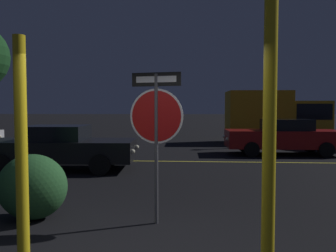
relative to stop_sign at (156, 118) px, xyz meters
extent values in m
cube|color=gold|center=(-0.12, 6.41, -1.73)|extent=(43.19, 0.12, 0.01)
cylinder|color=#4C4C51|center=(0.00, 0.00, -0.51)|extent=(0.06, 0.06, 2.44)
cylinder|color=white|center=(0.00, 0.00, 0.03)|extent=(0.88, 0.17, 0.89)
cylinder|color=#B71414|center=(0.00, 0.00, 0.03)|extent=(0.81, 0.16, 0.82)
cube|color=black|center=(0.00, 0.00, 0.62)|extent=(0.80, 0.17, 0.22)
cube|color=white|center=(0.00, 0.00, 0.62)|extent=(0.66, 0.15, 0.10)
cylinder|color=yellow|center=(-1.42, -1.57, -0.37)|extent=(0.14, 0.14, 2.72)
cylinder|color=yellow|center=(1.32, -1.99, -0.03)|extent=(0.13, 0.13, 3.40)
ellipsoid|color=#285B2D|center=(-2.12, 0.07, -1.18)|extent=(1.17, 0.92, 1.11)
sphere|color=#F4EFCC|center=(-7.82, 8.58, -1.07)|extent=(0.14, 0.14, 0.14)
cube|color=black|center=(-3.45, 4.58, -1.12)|extent=(4.63, 2.06, 0.62)
cube|color=black|center=(-3.59, 4.57, -0.59)|extent=(1.90, 1.65, 0.45)
cylinder|color=black|center=(-2.09, 5.52, -1.43)|extent=(0.61, 0.23, 0.60)
cylinder|color=black|center=(-2.00, 3.79, -1.43)|extent=(0.61, 0.23, 0.60)
cylinder|color=black|center=(-4.90, 5.37, -1.43)|extent=(0.61, 0.23, 0.60)
cylinder|color=black|center=(-4.81, 3.63, -1.43)|extent=(0.61, 0.23, 0.60)
sphere|color=#F4EFCC|center=(-1.19, 5.26, -1.09)|extent=(0.14, 0.14, 0.14)
sphere|color=#F4EFCC|center=(-1.12, 4.14, -1.09)|extent=(0.14, 0.14, 0.14)
cube|color=maroon|center=(4.36, 8.51, -1.07)|extent=(4.63, 1.77, 0.71)
cube|color=black|center=(4.50, 8.51, -0.49)|extent=(1.86, 1.49, 0.45)
cylinder|color=black|center=(2.95, 7.68, -1.43)|extent=(0.60, 0.21, 0.60)
cylinder|color=black|center=(2.92, 9.30, -1.43)|extent=(0.60, 0.21, 0.60)
cylinder|color=black|center=(5.80, 7.72, -1.43)|extent=(0.60, 0.21, 0.60)
cylinder|color=black|center=(5.77, 9.35, -1.43)|extent=(0.60, 0.21, 0.60)
sphere|color=#F4EFCC|center=(2.04, 7.95, -1.04)|extent=(0.14, 0.14, 0.14)
sphere|color=#F4EFCC|center=(2.02, 9.00, -1.04)|extent=(0.14, 0.14, 0.14)
cube|color=gold|center=(7.03, 13.44, -0.37)|extent=(2.13, 2.07, 1.92)
cube|color=black|center=(7.03, 13.44, 0.02)|extent=(1.93, 2.10, 0.85)
cube|color=gold|center=(4.31, 13.35, -0.09)|extent=(3.44, 2.24, 2.48)
cylinder|color=black|center=(6.95, 14.46, -1.31)|extent=(0.85, 0.31, 0.84)
cylinder|color=black|center=(7.01, 12.42, -1.31)|extent=(0.85, 0.31, 0.84)
cylinder|color=black|center=(3.68, 14.35, -1.31)|extent=(0.85, 0.31, 0.84)
cylinder|color=black|center=(3.75, 12.31, -1.31)|extent=(0.85, 0.31, 0.84)
camera|label=1|loc=(0.55, -5.24, 0.13)|focal=35.00mm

